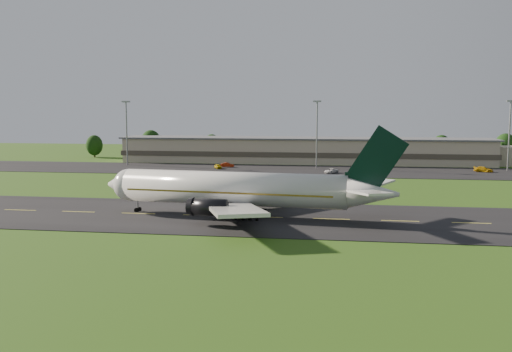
# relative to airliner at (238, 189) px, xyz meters

# --- Properties ---
(ground) EXTENTS (360.00, 360.00, 0.00)m
(ground) POSITION_rel_airliner_xyz_m (4.49, 0.09, -4.66)
(ground) COLOR #294C13
(ground) RESTS_ON ground
(taxiway) EXTENTS (220.00, 30.00, 0.10)m
(taxiway) POSITION_rel_airliner_xyz_m (4.49, 0.09, -4.61)
(taxiway) COLOR black
(taxiway) RESTS_ON ground
(apron) EXTENTS (260.00, 30.00, 0.10)m
(apron) POSITION_rel_airliner_xyz_m (4.49, 72.09, -4.61)
(apron) COLOR black
(apron) RESTS_ON ground
(airliner) EXTENTS (51.25, 41.97, 15.57)m
(airliner) POSITION_rel_airliner_xyz_m (0.00, 0.00, 0.00)
(airliner) COLOR silver
(airliner) RESTS_ON ground
(terminal) EXTENTS (145.00, 16.00, 8.40)m
(terminal) POSITION_rel_airliner_xyz_m (10.89, 96.27, -0.67)
(terminal) COLOR #BFAC92
(terminal) RESTS_ON ground
(light_mast_west) EXTENTS (2.40, 1.20, 20.35)m
(light_mast_west) POSITION_rel_airliner_xyz_m (-50.51, 80.09, 8.08)
(light_mast_west) COLOR gray
(light_mast_west) RESTS_ON ground
(light_mast_centre) EXTENTS (2.40, 1.20, 20.35)m
(light_mast_centre) POSITION_rel_airliner_xyz_m (9.49, 80.09, 8.08)
(light_mast_centre) COLOR gray
(light_mast_centre) RESTS_ON ground
(light_mast_east) EXTENTS (2.40, 1.20, 20.35)m
(light_mast_east) POSITION_rel_airliner_xyz_m (64.49, 80.09, 8.08)
(light_mast_east) COLOR gray
(light_mast_east) RESTS_ON ground
(tree_line) EXTENTS (196.72, 9.89, 11.06)m
(tree_line) POSITION_rel_airliner_xyz_m (43.11, 105.91, 0.64)
(tree_line) COLOR black
(tree_line) RESTS_ON ground
(service_vehicle_a) EXTENTS (3.25, 4.24, 1.35)m
(service_vehicle_a) POSITION_rel_airliner_xyz_m (-19.53, 73.32, -3.89)
(service_vehicle_a) COLOR #C6A80B
(service_vehicle_a) RESTS_ON apron
(service_vehicle_b) EXTENTS (4.19, 1.56, 1.37)m
(service_vehicle_b) POSITION_rel_airliner_xyz_m (-17.64, 78.08, -3.88)
(service_vehicle_b) COLOR #A1250A
(service_vehicle_b) RESTS_ON apron
(service_vehicle_c) EXTENTS (4.40, 5.11, 1.30)m
(service_vehicle_c) POSITION_rel_airliner_xyz_m (14.17, 66.28, -3.91)
(service_vehicle_c) COLOR silver
(service_vehicle_c) RESTS_ON apron
(service_vehicle_d) EXTENTS (5.62, 3.64, 1.51)m
(service_vehicle_d) POSITION_rel_airliner_xyz_m (56.82, 75.58, -3.80)
(service_vehicle_d) COLOR #D69B0C
(service_vehicle_d) RESTS_ON apron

